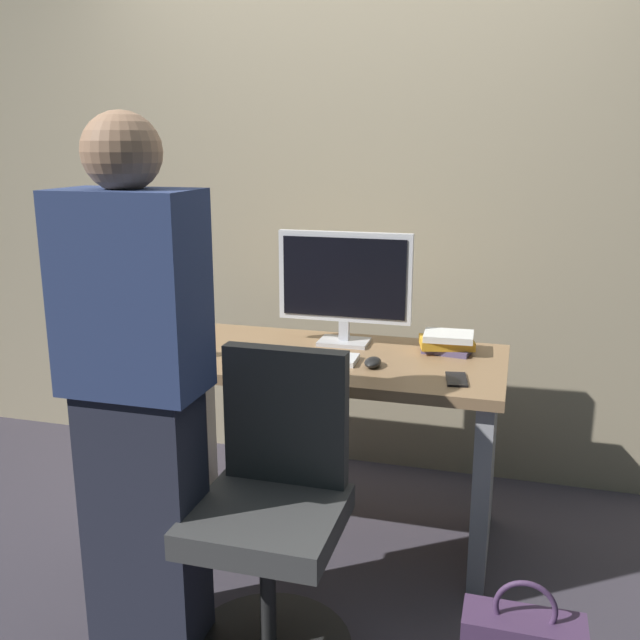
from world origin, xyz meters
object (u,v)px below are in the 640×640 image
object	(u,v)px
mouse	(373,362)
cell_phone	(456,379)
desk	(323,413)
keyboard	(301,356)
monitor	(344,282)
book_stack	(447,342)
cup_near_keyboard	(188,346)
office_chair	(273,520)
person_at_desk	(138,393)

from	to	relation	value
mouse	cell_phone	xyz separation A→B (m)	(0.31, -0.07, -0.01)
desk	mouse	xyz separation A→B (m)	(0.21, -0.10, 0.26)
keyboard	mouse	size ratio (longest dim) A/B	4.30
desk	monitor	bearing A→B (deg)	76.79
book_stack	cell_phone	xyz separation A→B (m)	(0.07, -0.33, -0.04)
desk	book_stack	world-z (taller)	book_stack
mouse	book_stack	size ratio (longest dim) A/B	0.43
keyboard	book_stack	size ratio (longest dim) A/B	1.86
mouse	cup_near_keyboard	bearing A→B (deg)	-173.85
mouse	cell_phone	size ratio (longest dim) A/B	0.69
office_chair	person_at_desk	bearing A→B (deg)	-164.30
desk	monitor	distance (m)	0.53
mouse	cell_phone	world-z (taller)	mouse
cell_phone	cup_near_keyboard	bearing A→B (deg)	171.53
person_at_desk	monitor	bearing A→B (deg)	67.88
cup_near_keyboard	book_stack	world-z (taller)	cup_near_keyboard
person_at_desk	cell_phone	distance (m)	1.07
keyboard	mouse	world-z (taller)	mouse
monitor	cell_phone	world-z (taller)	monitor
cup_near_keyboard	monitor	bearing A→B (deg)	33.01
desk	mouse	bearing A→B (deg)	-24.56
keyboard	book_stack	world-z (taller)	book_stack
person_at_desk	mouse	bearing A→B (deg)	50.69
cell_phone	person_at_desk	bearing A→B (deg)	-153.46
person_at_desk	cup_near_keyboard	xyz separation A→B (m)	(-0.14, 0.61, -0.04)
desk	monitor	world-z (taller)	monitor
mouse	cup_near_keyboard	world-z (taller)	cup_near_keyboard
book_stack	person_at_desk	bearing A→B (deg)	-130.21
person_at_desk	book_stack	world-z (taller)	person_at_desk
keyboard	cell_phone	size ratio (longest dim) A/B	2.99
keyboard	person_at_desk	bearing A→B (deg)	-113.23
cup_near_keyboard	office_chair	bearing A→B (deg)	-44.45
keyboard	monitor	bearing A→B (deg)	65.07
book_stack	cell_phone	world-z (taller)	book_stack
person_at_desk	monitor	xyz separation A→B (m)	(0.39, 0.95, 0.17)
cup_near_keyboard	person_at_desk	bearing A→B (deg)	-77.18
office_chair	cup_near_keyboard	size ratio (longest dim) A/B	10.52
office_chair	monitor	xyz separation A→B (m)	(0.01, 0.85, 0.59)
desk	cup_near_keyboard	size ratio (longest dim) A/B	15.43
monitor	cell_phone	bearing A→B (deg)	-34.97
person_at_desk	cup_near_keyboard	size ratio (longest dim) A/B	18.33
desk	person_at_desk	xyz separation A→B (m)	(-0.35, -0.78, 0.32)
office_chair	keyboard	size ratio (longest dim) A/B	2.19
person_at_desk	cell_phone	bearing A→B (deg)	35.23
desk	mouse	distance (m)	0.35
desk	mouse	world-z (taller)	mouse
person_at_desk	keyboard	bearing A→B (deg)	68.32
cell_phone	book_stack	bearing A→B (deg)	92.71
monitor	book_stack	bearing A→B (deg)	-0.41
monitor	cell_phone	xyz separation A→B (m)	(0.48, -0.34, -0.25)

